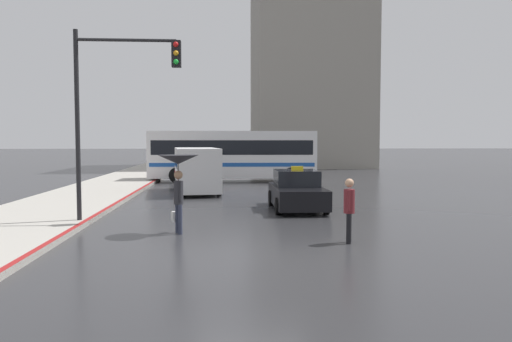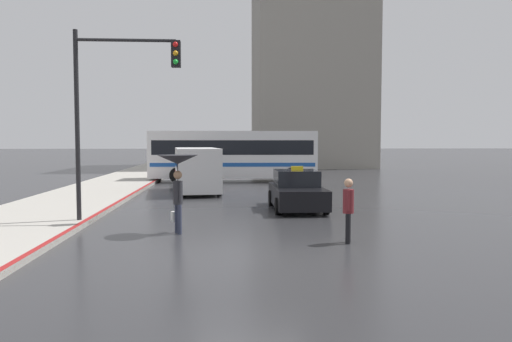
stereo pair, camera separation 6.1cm
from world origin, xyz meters
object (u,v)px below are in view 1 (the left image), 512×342
object	(u,v)px
pedestrian_with_umbrella	(178,168)
pedestrian_man	(349,206)
taxi	(297,192)
ambulance_van	(196,168)
city_bus	(233,154)
traffic_light	(118,91)

from	to	relation	value
pedestrian_with_umbrella	pedestrian_man	xyz separation A→B (m)	(4.43, -1.58, -0.88)
taxi	pedestrian_man	distance (m)	6.33
pedestrian_with_umbrella	ambulance_van	bearing A→B (deg)	-24.91
ambulance_van	city_bus	distance (m)	7.21
taxi	traffic_light	world-z (taller)	traffic_light
ambulance_van	pedestrian_man	xyz separation A→B (m)	(4.50, -12.51, -0.29)
pedestrian_with_umbrella	pedestrian_man	world-z (taller)	pedestrian_with_umbrella
taxi	pedestrian_man	xyz separation A→B (m)	(0.39, -6.31, 0.28)
ambulance_van	pedestrian_with_umbrella	bearing A→B (deg)	83.54
ambulance_van	pedestrian_man	size ratio (longest dim) A/B	3.19
taxi	traffic_light	xyz separation A→B (m)	(-5.99, -3.12, 3.43)
ambulance_van	taxi	bearing A→B (deg)	116.67
pedestrian_man	traffic_light	distance (m)	7.80
pedestrian_with_umbrella	pedestrian_man	distance (m)	4.78
taxi	pedestrian_man	world-z (taller)	pedestrian_man
city_bus	traffic_light	world-z (taller)	traffic_light
ambulance_van	traffic_light	distance (m)	9.93
traffic_light	city_bus	bearing A→B (deg)	76.79
ambulance_van	traffic_light	size ratio (longest dim) A/B	0.88
city_bus	traffic_light	xyz separation A→B (m)	(-3.81, -16.25, 2.32)
taxi	city_bus	bearing A→B (deg)	-80.58
ambulance_van	city_bus	bearing A→B (deg)	-112.46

